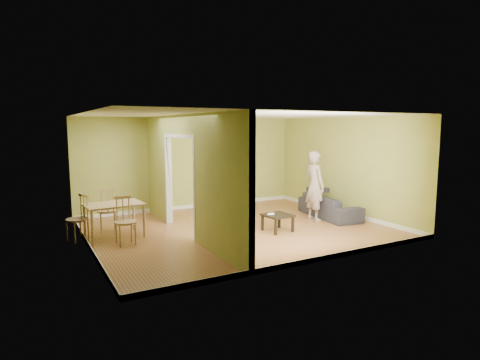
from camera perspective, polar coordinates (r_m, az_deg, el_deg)
name	(u,v)px	position (r m, az deg, el deg)	size (l,w,h in m)	color
room_shell	(237,173)	(9.13, -0.50, 1.02)	(6.50, 6.50, 6.50)	#B97D46
partition	(187,176)	(8.64, -7.53, 0.58)	(0.22, 5.50, 2.60)	#AEB248
wall_speaker	(238,142)	(12.16, -0.26, 5.47)	(0.10, 0.10, 0.10)	black
sofa	(329,203)	(10.73, 12.60, -3.19)	(0.84, 1.97, 0.75)	#2A2A2B
person	(315,180)	(10.20, 10.60, 0.05)	(0.59, 0.75, 2.06)	slate
bookshelf	(222,176)	(11.90, -2.51, 0.51)	(0.75, 0.33, 1.77)	white
paper_box_navy_a	(222,190)	(11.90, -2.54, -1.40)	(0.45, 0.29, 0.23)	navy
paper_box_teal	(221,179)	(11.83, -2.73, 0.19)	(0.41, 0.27, 0.21)	#16805D
paper_box_navy_b	(223,167)	(11.82, -2.46, 1.89)	(0.42, 0.28, 0.22)	navy
paper_box_navy_c	(224,159)	(11.82, -2.30, 2.97)	(0.43, 0.28, 0.22)	#1A224A
coffee_table	(278,217)	(9.09, 5.38, -5.25)	(0.58, 0.58, 0.39)	black
game_controller	(271,214)	(9.05, 4.39, -4.81)	(0.16, 0.04, 0.03)	white
dining_table	(114,207)	(8.92, -17.51, -3.71)	(1.16, 0.78, 0.73)	tan
chair_left	(77,218)	(8.91, -22.17, -5.05)	(0.44, 0.44, 0.96)	tan
chair_near	(125,221)	(8.34, -15.98, -5.59)	(0.44, 0.44, 0.96)	tan
chair_far	(107,210)	(9.55, -18.33, -4.03)	(0.44, 0.44, 0.97)	tan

